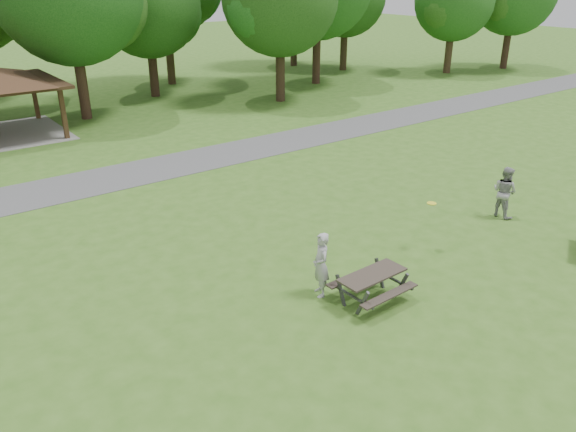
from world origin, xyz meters
The scene contains 9 objects.
ground centered at (0.00, 0.00, 0.00)m, with size 160.00×160.00×0.00m, color #36611B.
asphalt_path centered at (0.00, 14.00, 0.01)m, with size 120.00×3.20×0.02m, color #494A4C.
tree_row_f centered at (8.09, 28.53, 5.84)m, with size 7.35×7.00×9.55m.
tree_row_g centered at (14.09, 22.03, 6.33)m, with size 7.77×7.40×10.25m.
tree_row_j centered at (32.08, 22.53, 5.56)m, with size 6.72×6.40×8.96m.
picnic_table_middle centered at (1.18, 0.60, 0.61)m, with size 1.93×1.58×0.83m.
frisbee_in_flight centered at (4.77, 1.72, 1.52)m, with size 0.37×0.37×0.02m.
frisbee_thrower centered at (0.30, 1.64, 0.90)m, with size 0.66×0.43×1.80m, color #A1A1A3.
frisbee_catcher centered at (8.84, 1.80, 0.92)m, with size 0.89×0.69×1.83m, color gray.
Camera 1 is at (-8.25, -8.22, 8.02)m, focal length 35.00 mm.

